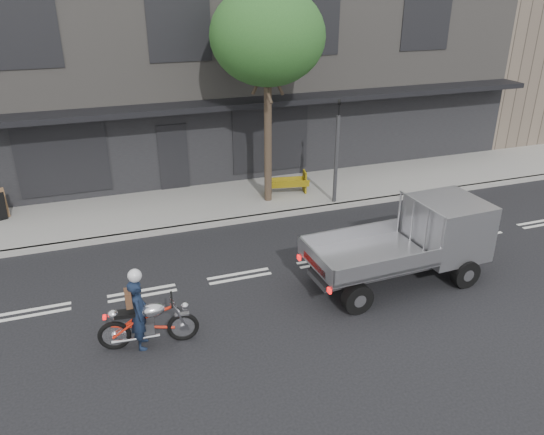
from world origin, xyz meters
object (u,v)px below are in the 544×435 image
Objects in this scene: motorcycle at (148,322)px; construction_barrier at (289,185)px; street_tree at (268,37)px; traffic_light_pole at (336,158)px; rider at (139,314)px; flatbed_ute at (433,233)px.

motorcycle is 8.30m from construction_barrier.
street_tree reaches higher than construction_barrier.
motorcycle is at bearing -126.98° from street_tree.
traffic_light_pole is 2.30× the size of rider.
traffic_light_pole is (2.00, -0.85, -3.63)m from street_tree.
flatbed_ute is at bearing -74.83° from construction_barrier.
traffic_light_pole reaches higher than flatbed_ute.
motorcycle is 7.04m from flatbed_ute.
construction_barrier is (-1.56, 5.75, -0.63)m from flatbed_ute.
rider is at bearing -141.90° from traffic_light_pole.
street_tree is 4.89× the size of construction_barrier.
construction_barrier is (-1.23, 0.93, -1.12)m from traffic_light_pole.
flatbed_ute is (6.99, 0.52, 0.63)m from motorcycle.
street_tree reaches higher than traffic_light_pole.
traffic_light_pole reaches higher than motorcycle.
rider reaches higher than construction_barrier.
rider is at bearing -127.86° from street_tree.
flatbed_ute is (2.33, -5.67, -4.11)m from street_tree.
flatbed_ute is 5.99m from construction_barrier.
traffic_light_pole is 1.90m from construction_barrier.
construction_barrier is (5.58, 6.27, -0.22)m from rider.
flatbed_ute reaches higher than motorcycle.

